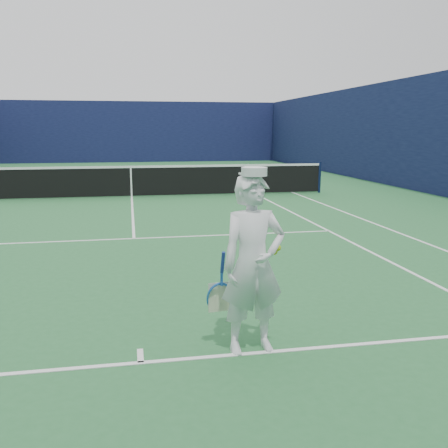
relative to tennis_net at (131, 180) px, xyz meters
name	(u,v)px	position (x,y,z in m)	size (l,w,h in m)	color
ground	(132,197)	(0.00, 0.00, -0.55)	(80.00, 80.00, 0.00)	#286935
court_markings	(132,197)	(0.00, 0.00, -0.55)	(11.03, 23.83, 0.01)	white
windscreen_fence	(130,134)	(0.00, 0.00, 1.45)	(20.12, 36.12, 4.00)	#0F1439
tennis_net	(131,180)	(0.00, 0.00, 0.00)	(12.88, 0.09, 1.07)	#141E4C
tennis_player	(253,264)	(1.09, -11.80, 0.32)	(0.80, 0.49, 1.80)	white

